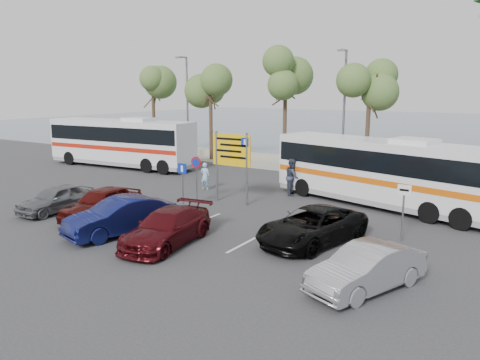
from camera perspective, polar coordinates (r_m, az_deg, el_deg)
The scene contains 25 objects.
ground at distance 21.89m, azimuth -7.82°, elevation -4.12°, with size 120.00×120.00×0.00m, color #303033.
kerb_strip at distance 33.56m, azimuth 7.67°, elevation 1.33°, with size 44.00×2.40×0.15m, color gray.
seawall at distance 35.33m, azimuth 9.03°, elevation 2.15°, with size 48.00×0.80×0.60m, color #A8A086.
sea at distance 77.56m, azimuth 22.04°, elevation 6.07°, with size 140.00×140.00×0.00m, color #475E71.
tree_far_left at distance 40.91m, azimuth -10.62°, elevation 11.78°, with size 3.20×3.20×7.60m.
tree_left at distance 37.11m, azimuth -3.62°, elevation 11.53°, with size 3.20×3.20×7.20m.
tree_mid at distance 33.75m, azimuth 5.59°, elevation 12.65°, with size 3.20×3.20×8.00m.
tree_right at distance 31.50m, azimuth 15.57°, elevation 11.53°, with size 3.20×3.20×7.40m.
street_lamp_left at distance 37.95m, azimuth -6.51°, elevation 9.35°, with size 0.45×1.15×8.01m.
street_lamp_right at distance 31.53m, azimuth 12.53°, elevation 8.82°, with size 0.45×1.15×8.01m.
direction_sign at distance 23.34m, azimuth -1.03°, elevation 3.02°, with size 2.20×0.12×3.60m.
sign_no_stop at distance 23.73m, azimuth -5.35°, elevation 1.02°, with size 0.60×0.08×2.35m.
sign_parking at distance 22.28m, azimuth -7.01°, elevation 0.05°, with size 0.50×0.07×2.25m.
sign_taxi at distance 18.55m, azimuth 19.29°, elevation -2.90°, with size 0.50×0.07×2.20m.
lane_markings at distance 21.92m, azimuth -11.80°, elevation -4.23°, with size 12.02×4.20×0.01m, color silver, non-canonical shape.
coach_bus_left at distance 35.59m, azimuth -14.31°, elevation 4.29°, with size 11.92×3.38×3.67m.
coach_bus_right at distance 23.81m, azimuth 16.69°, elevation 0.71°, with size 11.36×5.23×3.47m.
car_silver_a at distance 23.56m, azimuth -21.49°, elevation -2.12°, with size 1.50×3.74×1.27m, color slate.
car_blue at distance 19.18m, azimuth -14.36°, elevation -4.31°, with size 1.54×4.41×1.45m, color #10164E.
car_maroon at distance 17.59m, azimuth -8.92°, elevation -5.75°, with size 1.82×4.46×1.30m, color #4E0D12.
car_red at distance 21.68m, azimuth -16.51°, elevation -2.71°, with size 1.67×4.15×1.41m, color #4A0D0A.
suv_black at distance 17.75m, azimuth 8.81°, elevation -5.53°, with size 2.22×4.81×1.34m, color black.
car_silver_b at distance 14.09m, azimuth 15.19°, elevation -10.34°, with size 1.37×3.93×1.30m, color #9C9CA1.
pedestrian_near at distance 26.75m, azimuth -4.27°, elevation 0.46°, with size 0.57×0.38×1.57m, color #9BBEE2.
pedestrian_far at distance 25.54m, azimuth 6.41°, elevation 0.40°, with size 0.97×0.76×1.99m, color #33394D.
Camera 1 is at (13.65, -16.14, 5.70)m, focal length 35.00 mm.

